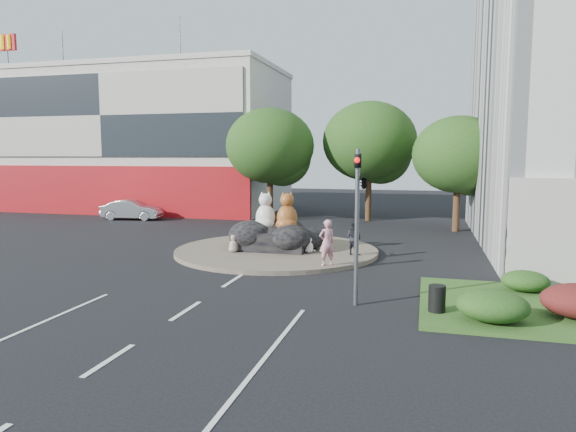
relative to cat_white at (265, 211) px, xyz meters
name	(u,v)px	position (x,y,z in m)	size (l,w,h in m)	color
ground	(186,311)	(0.60, -10.10, -2.07)	(120.00, 120.00, 0.00)	black
roundabout_island	(276,251)	(0.60, -0.10, -1.97)	(10.00, 10.00, 0.20)	brown
rock_plinth	(276,240)	(0.60, -0.10, -1.42)	(3.20, 2.60, 0.90)	black
shophouse_block	(142,140)	(-17.41, 17.81, 4.12)	(25.20, 12.30, 17.40)	beige
tree_left	(271,150)	(-3.33, 11.96, 3.18)	(6.46, 6.46, 8.27)	#382314
tree_mid	(370,145)	(3.67, 13.96, 3.49)	(6.84, 6.84, 8.76)	#382314
tree_right	(459,158)	(9.67, 9.96, 2.56)	(5.70, 5.70, 7.30)	#382314
hedge_near_green	(493,306)	(9.60, -9.10, -1.50)	(2.00, 1.60, 0.90)	#163E13
hedge_back_green	(525,281)	(11.10, -5.30, -1.59)	(1.60, 1.28, 0.72)	#163E13
traffic_light	(360,193)	(5.69, -8.10, 1.55)	(0.44, 1.24, 5.00)	#595B60
cat_white	(265,211)	(0.00, 0.00, 0.00)	(1.16, 1.01, 1.94)	silver
cat_tabby	(287,211)	(1.12, 0.01, 0.01)	(1.17, 1.02, 1.95)	#C86B29
kitten_calico	(234,243)	(-1.14, -1.46, -1.44)	(0.52, 0.45, 0.87)	white
kitten_white	(309,245)	(2.40, -0.71, -1.47)	(0.47, 0.41, 0.79)	silver
pedestrian_pink	(327,242)	(3.73, -3.26, -0.90)	(0.71, 0.46, 1.94)	#CB8393
pedestrian_dark	(354,238)	(4.51, -0.64, -1.06)	(0.78, 0.61, 1.61)	black
parked_car	(132,210)	(-13.69, 9.89, -1.33)	(1.57, 4.50, 1.48)	#B2B5BB
litter_bin	(437,298)	(8.10, -8.52, -1.55)	(0.51, 0.51, 0.80)	black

